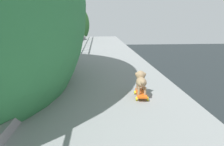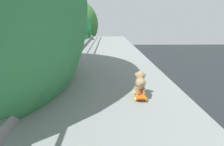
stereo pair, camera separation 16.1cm
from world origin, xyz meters
TOP-DOWN VIEW (x-y plane):
  - roadside_tree_far at (-2.56, 12.39)m, footprint 3.72×3.72m
  - roadside_tree_farthest at (-2.55, 19.13)m, footprint 5.18×5.18m
  - toy_skateboard at (1.44, 3.03)m, footprint 0.22×0.42m
  - small_dog at (1.45, 3.09)m, footprint 0.20×0.42m

SIDE VIEW (x-z plane):
  - toy_skateboard at x=1.44m, z-range 5.98..6.07m
  - small_dog at x=1.45m, z-range 6.08..6.39m
  - roadside_tree_farthest at x=-2.55m, z-range 2.13..11.47m
  - roadside_tree_far at x=-2.56m, z-range 2.61..11.27m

